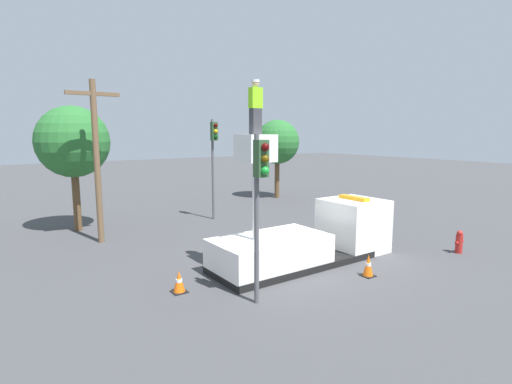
# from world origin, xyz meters

# --- Properties ---
(ground_plane) EXTENTS (120.00, 120.00, 0.00)m
(ground_plane) POSITION_xyz_m (0.00, 0.00, 0.00)
(ground_plane) COLOR #424244
(bucket_truck) EXTENTS (7.45, 2.30, 4.78)m
(bucket_truck) POSITION_xyz_m (0.72, 0.00, 0.89)
(bucket_truck) COLOR black
(bucket_truck) RESTS_ON ground
(worker) EXTENTS (0.40, 0.26, 1.75)m
(worker) POSITION_xyz_m (-1.73, 0.00, 5.66)
(worker) COLOR #38383D
(worker) RESTS_ON bucket_truck
(traffic_light_pole) EXTENTS (0.34, 0.57, 4.80)m
(traffic_light_pole) POSITION_xyz_m (-3.03, -2.08, 3.41)
(traffic_light_pole) COLOR #515156
(traffic_light_pole) RESTS_ON ground
(traffic_light_across) EXTENTS (0.34, 0.57, 5.57)m
(traffic_light_across) POSITION_xyz_m (1.42, 8.54, 3.93)
(traffic_light_across) COLOR #515156
(traffic_light_across) RESTS_ON ground
(fire_hydrant) EXTENTS (0.52, 0.28, 0.94)m
(fire_hydrant) POSITION_xyz_m (6.45, -2.71, 0.46)
(fire_hydrant) COLOR #B2231E
(fire_hydrant) RESTS_ON ground
(traffic_cone_rear) EXTENTS (0.45, 0.45, 0.69)m
(traffic_cone_rear) POSITION_xyz_m (-4.54, 0.05, 0.33)
(traffic_cone_rear) COLOR black
(traffic_cone_rear) RESTS_ON ground
(traffic_cone_curbside) EXTENTS (0.42, 0.42, 0.77)m
(traffic_cone_curbside) POSITION_xyz_m (1.30, -2.35, 0.37)
(traffic_cone_curbside) COLOR black
(traffic_cone_curbside) RESTS_ON ground
(tree_left_bg) EXTENTS (3.46, 3.46, 6.14)m
(tree_left_bg) POSITION_xyz_m (-5.42, 10.22, 4.38)
(tree_left_bg) COLOR brown
(tree_left_bg) RESTS_ON ground
(tree_right_bg) EXTENTS (3.24, 3.24, 5.78)m
(tree_right_bg) POSITION_xyz_m (8.95, 12.52, 4.13)
(tree_right_bg) COLOR brown
(tree_right_bg) RESTS_ON ground
(utility_pole) EXTENTS (2.20, 0.26, 7.08)m
(utility_pole) POSITION_xyz_m (-5.04, 7.30, 3.85)
(utility_pole) COLOR brown
(utility_pole) RESTS_ON ground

